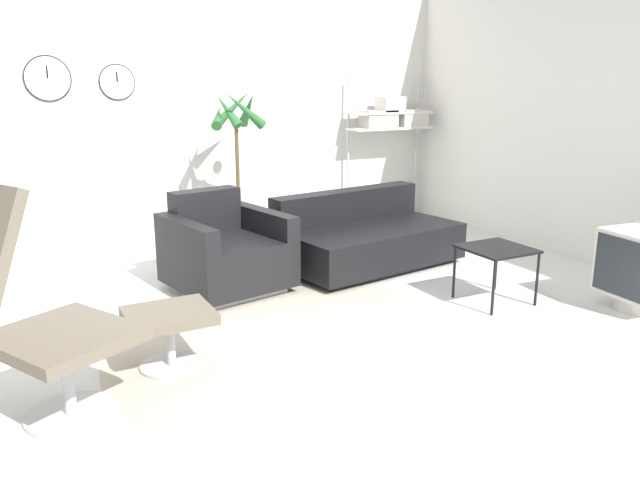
{
  "coord_description": "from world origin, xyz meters",
  "views": [
    {
      "loc": [
        -1.69,
        -3.19,
        1.59
      ],
      "look_at": [
        0.21,
        0.4,
        0.55
      ],
      "focal_mm": 35.0,
      "sensor_mm": 36.0,
      "label": 1
    }
  ],
  "objects_px": {
    "ottoman": "(170,326)",
    "armchair_red": "(225,254)",
    "shelf_unit": "(392,118)",
    "potted_plant": "(237,178)",
    "couch_low": "(366,239)",
    "side_table": "(497,253)"
  },
  "relations": [
    {
      "from": "couch_low",
      "to": "potted_plant",
      "type": "relative_size",
      "value": 1.08
    },
    {
      "from": "potted_plant",
      "to": "shelf_unit",
      "type": "relative_size",
      "value": 0.93
    },
    {
      "from": "ottoman",
      "to": "couch_low",
      "type": "height_order",
      "value": "couch_low"
    },
    {
      "from": "side_table",
      "to": "shelf_unit",
      "type": "relative_size",
      "value": 0.28
    },
    {
      "from": "couch_low",
      "to": "shelf_unit",
      "type": "xyz_separation_m",
      "value": [
        1.25,
        1.49,
        0.94
      ]
    },
    {
      "from": "potted_plant",
      "to": "shelf_unit",
      "type": "bearing_deg",
      "value": 10.89
    },
    {
      "from": "couch_low",
      "to": "side_table",
      "type": "height_order",
      "value": "couch_low"
    },
    {
      "from": "ottoman",
      "to": "armchair_red",
      "type": "relative_size",
      "value": 0.49
    },
    {
      "from": "couch_low",
      "to": "side_table",
      "type": "relative_size",
      "value": 3.61
    },
    {
      "from": "side_table",
      "to": "potted_plant",
      "type": "bearing_deg",
      "value": 115.34
    },
    {
      "from": "ottoman",
      "to": "couch_low",
      "type": "xyz_separation_m",
      "value": [
        2.06,
        1.22,
        -0.02
      ]
    },
    {
      "from": "side_table",
      "to": "potted_plant",
      "type": "relative_size",
      "value": 0.3
    },
    {
      "from": "shelf_unit",
      "to": "ottoman",
      "type": "bearing_deg",
      "value": -140.76
    },
    {
      "from": "armchair_red",
      "to": "couch_low",
      "type": "distance_m",
      "value": 1.32
    },
    {
      "from": "armchair_red",
      "to": "couch_low",
      "type": "xyz_separation_m",
      "value": [
        1.32,
        0.05,
        -0.05
      ]
    },
    {
      "from": "potted_plant",
      "to": "couch_low",
      "type": "bearing_deg",
      "value": -54.89
    },
    {
      "from": "ottoman",
      "to": "armchair_red",
      "type": "height_order",
      "value": "armchair_red"
    },
    {
      "from": "armchair_red",
      "to": "side_table",
      "type": "distance_m",
      "value": 2.05
    },
    {
      "from": "ottoman",
      "to": "potted_plant",
      "type": "distance_m",
      "value": 2.68
    },
    {
      "from": "ottoman",
      "to": "armchair_red",
      "type": "bearing_deg",
      "value": 57.56
    },
    {
      "from": "ottoman",
      "to": "shelf_unit",
      "type": "distance_m",
      "value": 4.37
    },
    {
      "from": "couch_low",
      "to": "potted_plant",
      "type": "distance_m",
      "value": 1.41
    }
  ]
}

